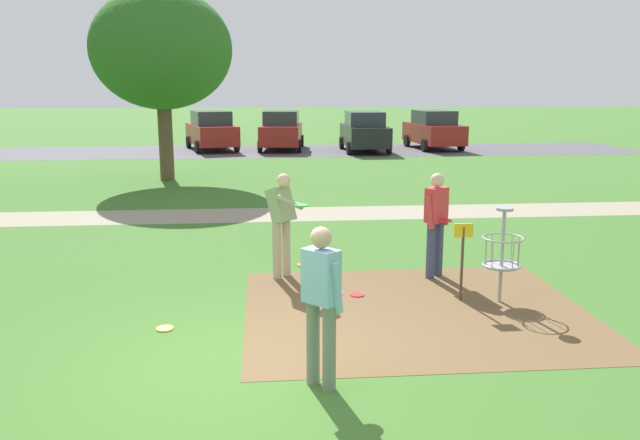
{
  "coord_description": "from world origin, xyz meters",
  "views": [
    {
      "loc": [
        0.3,
        -6.82,
        3.1
      ],
      "look_at": [
        1.2,
        3.09,
        1.0
      ],
      "focal_mm": 36.36,
      "sensor_mm": 36.0,
      "label": 1
    }
  ],
  "objects_px": {
    "parked_car_rightmost": "(434,130)",
    "frisbee_by_tee": "(357,295)",
    "player_foreground_watching": "(282,218)",
    "frisbee_mid_grass": "(165,329)",
    "parked_car_center_left": "(282,130)",
    "parked_car_center_right": "(364,132)",
    "disc_golf_basket": "(498,251)",
    "tree_mid_left": "(161,50)",
    "player_waiting_left": "(321,298)",
    "parked_car_leftmost": "(211,131)",
    "player_throwing": "(436,219)",
    "frisbee_near_basket": "(303,265)"
  },
  "relations": [
    {
      "from": "player_foreground_watching",
      "to": "tree_mid_left",
      "type": "relative_size",
      "value": 0.28
    },
    {
      "from": "player_foreground_watching",
      "to": "frisbee_by_tee",
      "type": "height_order",
      "value": "player_foreground_watching"
    },
    {
      "from": "tree_mid_left",
      "to": "parked_car_center_left",
      "type": "xyz_separation_m",
      "value": [
        4.06,
        9.58,
        -3.23
      ]
    },
    {
      "from": "tree_mid_left",
      "to": "parked_car_leftmost",
      "type": "bearing_deg",
      "value": 85.58
    },
    {
      "from": "disc_golf_basket",
      "to": "player_throwing",
      "type": "xyz_separation_m",
      "value": [
        -0.56,
        1.28,
        0.21
      ]
    },
    {
      "from": "parked_car_leftmost",
      "to": "parked_car_center_left",
      "type": "distance_m",
      "value": 3.31
    },
    {
      "from": "player_foreground_watching",
      "to": "player_throwing",
      "type": "xyz_separation_m",
      "value": [
        2.47,
        -0.2,
        -0.02
      ]
    },
    {
      "from": "frisbee_near_basket",
      "to": "parked_car_center_right",
      "type": "bearing_deg",
      "value": 77.85
    },
    {
      "from": "parked_car_center_left",
      "to": "player_foreground_watching",
      "type": "bearing_deg",
      "value": -91.84
    },
    {
      "from": "player_foreground_watching",
      "to": "tree_mid_left",
      "type": "xyz_separation_m",
      "value": [
        -3.39,
        11.28,
        3.16
      ]
    },
    {
      "from": "player_waiting_left",
      "to": "parked_car_leftmost",
      "type": "bearing_deg",
      "value": 96.66
    },
    {
      "from": "player_throwing",
      "to": "frisbee_mid_grass",
      "type": "bearing_deg",
      "value": -154.27
    },
    {
      "from": "parked_car_leftmost",
      "to": "parked_car_rightmost",
      "type": "bearing_deg",
      "value": -2.06
    },
    {
      "from": "parked_car_leftmost",
      "to": "frisbee_by_tee",
      "type": "bearing_deg",
      "value": -80.43
    },
    {
      "from": "frisbee_by_tee",
      "to": "parked_car_center_right",
      "type": "height_order",
      "value": "parked_car_center_right"
    },
    {
      "from": "frisbee_mid_grass",
      "to": "tree_mid_left",
      "type": "xyz_separation_m",
      "value": [
        -1.8,
        13.44,
        4.14
      ]
    },
    {
      "from": "disc_golf_basket",
      "to": "tree_mid_left",
      "type": "height_order",
      "value": "tree_mid_left"
    },
    {
      "from": "player_foreground_watching",
      "to": "parked_car_center_right",
      "type": "bearing_deg",
      "value": 77.19
    },
    {
      "from": "parked_car_center_left",
      "to": "parked_car_rightmost",
      "type": "xyz_separation_m",
      "value": [
        7.32,
        -0.25,
        0.0
      ]
    },
    {
      "from": "player_foreground_watching",
      "to": "frisbee_mid_grass",
      "type": "bearing_deg",
      "value": -126.36
    },
    {
      "from": "player_throwing",
      "to": "parked_car_center_right",
      "type": "xyz_separation_m",
      "value": [
        2.0,
        19.87,
        -0.05
      ]
    },
    {
      "from": "player_throwing",
      "to": "frisbee_by_tee",
      "type": "xyz_separation_m",
      "value": [
        -1.4,
        -0.84,
        -0.96
      ]
    },
    {
      "from": "frisbee_by_tee",
      "to": "tree_mid_left",
      "type": "bearing_deg",
      "value": 109.93
    },
    {
      "from": "frisbee_by_tee",
      "to": "parked_car_leftmost",
      "type": "height_order",
      "value": "parked_car_leftmost"
    },
    {
      "from": "parked_car_center_left",
      "to": "frisbee_near_basket",
      "type": "bearing_deg",
      "value": -90.82
    },
    {
      "from": "player_foreground_watching",
      "to": "parked_car_center_left",
      "type": "height_order",
      "value": "parked_car_center_left"
    },
    {
      "from": "frisbee_near_basket",
      "to": "parked_car_center_left",
      "type": "bearing_deg",
      "value": 89.18
    },
    {
      "from": "frisbee_near_basket",
      "to": "frisbee_by_tee",
      "type": "distance_m",
      "value": 1.84
    },
    {
      "from": "frisbee_near_basket",
      "to": "tree_mid_left",
      "type": "distance_m",
      "value": 12.0
    },
    {
      "from": "frisbee_mid_grass",
      "to": "parked_car_rightmost",
      "type": "xyz_separation_m",
      "value": [
        9.58,
        22.78,
        0.91
      ]
    },
    {
      "from": "player_throwing",
      "to": "frisbee_mid_grass",
      "type": "height_order",
      "value": "player_throwing"
    },
    {
      "from": "parked_car_center_right",
      "to": "parked_car_leftmost",
      "type": "bearing_deg",
      "value": 169.43
    },
    {
      "from": "frisbee_mid_grass",
      "to": "parked_car_leftmost",
      "type": "height_order",
      "value": "parked_car_leftmost"
    },
    {
      "from": "frisbee_mid_grass",
      "to": "tree_mid_left",
      "type": "distance_m",
      "value": 14.18
    },
    {
      "from": "frisbee_by_tee",
      "to": "parked_car_center_right",
      "type": "bearing_deg",
      "value": 80.69
    },
    {
      "from": "frisbee_near_basket",
      "to": "parked_car_rightmost",
      "type": "bearing_deg",
      "value": 69.12
    },
    {
      "from": "frisbee_by_tee",
      "to": "tree_mid_left",
      "type": "relative_size",
      "value": 0.04
    },
    {
      "from": "player_waiting_left",
      "to": "parked_car_center_right",
      "type": "bearing_deg",
      "value": 79.9
    },
    {
      "from": "disc_golf_basket",
      "to": "parked_car_leftmost",
      "type": "height_order",
      "value": "parked_car_leftmost"
    },
    {
      "from": "frisbee_near_basket",
      "to": "frisbee_by_tee",
      "type": "height_order",
      "value": "same"
    },
    {
      "from": "player_foreground_watching",
      "to": "parked_car_leftmost",
      "type": "xyz_separation_m",
      "value": [
        -2.64,
        21.0,
        -0.06
      ]
    },
    {
      "from": "player_foreground_watching",
      "to": "parked_car_rightmost",
      "type": "relative_size",
      "value": 0.39
    },
    {
      "from": "tree_mid_left",
      "to": "parked_car_leftmost",
      "type": "xyz_separation_m",
      "value": [
        0.75,
        9.72,
        -3.23
      ]
    },
    {
      "from": "player_foreground_watching",
      "to": "parked_car_center_right",
      "type": "height_order",
      "value": "parked_car_center_right"
    },
    {
      "from": "frisbee_near_basket",
      "to": "parked_car_center_right",
      "type": "distance_m",
      "value": 19.46
    },
    {
      "from": "parked_car_rightmost",
      "to": "frisbee_by_tee",
      "type": "bearing_deg",
      "value": -107.71
    },
    {
      "from": "player_foreground_watching",
      "to": "parked_car_rightmost",
      "type": "height_order",
      "value": "parked_car_rightmost"
    },
    {
      "from": "disc_golf_basket",
      "to": "parked_car_center_left",
      "type": "xyz_separation_m",
      "value": [
        -2.37,
        22.34,
        0.17
      ]
    },
    {
      "from": "player_waiting_left",
      "to": "frisbee_near_basket",
      "type": "relative_size",
      "value": 7.8
    },
    {
      "from": "frisbee_near_basket",
      "to": "parked_car_leftmost",
      "type": "xyz_separation_m",
      "value": [
        -3.02,
        20.33,
        0.91
      ]
    }
  ]
}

